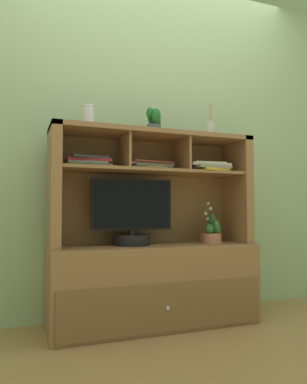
# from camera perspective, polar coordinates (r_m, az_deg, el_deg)

# --- Properties ---
(floor_plane) EXTENTS (6.00, 6.00, 0.02)m
(floor_plane) POSITION_cam_1_polar(r_m,az_deg,el_deg) (2.53, 0.00, -20.08)
(floor_plane) COLOR olive
(floor_plane) RESTS_ON ground
(back_wall) EXTENTS (6.00, 0.02, 2.80)m
(back_wall) POSITION_cam_1_polar(r_m,az_deg,el_deg) (2.74, -1.90, 11.10)
(back_wall) COLOR #96B283
(back_wall) RESTS_ON ground
(media_console) EXTENTS (1.34, 0.48, 1.25)m
(media_console) POSITION_cam_1_polar(r_m,az_deg,el_deg) (2.45, -0.04, -11.10)
(media_console) COLOR olive
(media_console) RESTS_ON ground
(tv_monitor) EXTENTS (0.53, 0.23, 0.43)m
(tv_monitor) POSITION_cam_1_polar(r_m,az_deg,el_deg) (2.37, -3.32, -4.11)
(tv_monitor) COLOR black
(tv_monitor) RESTS_ON media_console
(potted_orchid) EXTENTS (0.12, 0.12, 0.28)m
(potted_orchid) POSITION_cam_1_polar(r_m,az_deg,el_deg) (2.61, 8.40, -6.84)
(potted_orchid) COLOR #B46D4B
(potted_orchid) RESTS_ON media_console
(potted_fern) EXTENTS (0.15, 0.15, 0.20)m
(potted_fern) POSITION_cam_1_polar(r_m,az_deg,el_deg) (2.56, 9.19, -6.21)
(potted_fern) COLOR #B16B4F
(potted_fern) RESTS_ON media_console
(magazine_stack_left) EXTENTS (0.32, 0.22, 0.07)m
(magazine_stack_left) POSITION_cam_1_polar(r_m,az_deg,el_deg) (2.35, -10.13, 4.50)
(magazine_stack_left) COLOR #9A3C32
(magazine_stack_left) RESTS_ON media_console
(magazine_stack_centre) EXTENTS (0.30, 0.24, 0.06)m
(magazine_stack_centre) POSITION_cam_1_polar(r_m,az_deg,el_deg) (2.56, 8.49, 3.82)
(magazine_stack_centre) COLOR gold
(magazine_stack_centre) RESTS_ON media_console
(magazine_stack_right) EXTENTS (0.34, 0.24, 0.05)m
(magazine_stack_right) POSITION_cam_1_polar(r_m,az_deg,el_deg) (2.46, -0.85, 3.97)
(magazine_stack_right) COLOR #48686E
(magazine_stack_right) RESTS_ON media_console
(diffuser_bottle) EXTENTS (0.06, 0.06, 0.25)m
(diffuser_bottle) POSITION_cam_1_polar(r_m,az_deg,el_deg) (2.67, 8.86, 9.46)
(diffuser_bottle) COLOR #B8BEB4
(diffuser_bottle) RESTS_ON media_console
(potted_succulent) EXTENTS (0.11, 0.11, 0.17)m
(potted_succulent) POSITION_cam_1_polar(r_m,az_deg,el_deg) (2.48, 0.11, 10.95)
(potted_succulent) COLOR #464E59
(potted_succulent) RESTS_ON media_console
(ceramic_vase) EXTENTS (0.08, 0.08, 0.14)m
(ceramic_vase) POSITION_cam_1_polar(r_m,az_deg,el_deg) (2.38, -10.11, 11.44)
(ceramic_vase) COLOR silver
(ceramic_vase) RESTS_ON media_console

